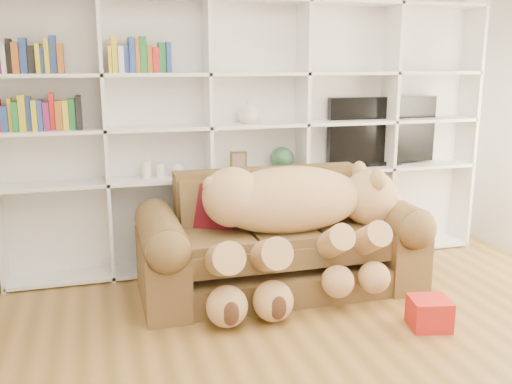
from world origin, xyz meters
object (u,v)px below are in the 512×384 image
object	(u,v)px
sofa	(279,246)
gift_box	(429,313)
tv	(382,131)
teddy_bear	(295,215)

from	to	relation	value
sofa	gift_box	world-z (taller)	sofa
gift_box	tv	world-z (taller)	tv
sofa	teddy_bear	bearing A→B (deg)	-71.25
sofa	teddy_bear	world-z (taller)	teddy_bear
teddy_bear	tv	size ratio (longest dim) A/B	1.62
sofa	gift_box	bearing A→B (deg)	-51.35
teddy_bear	tv	world-z (taller)	tv
gift_box	sofa	bearing A→B (deg)	128.65
gift_box	tv	xyz separation A→B (m)	(0.47, 1.70, 1.08)
sofa	tv	size ratio (longest dim) A/B	2.04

